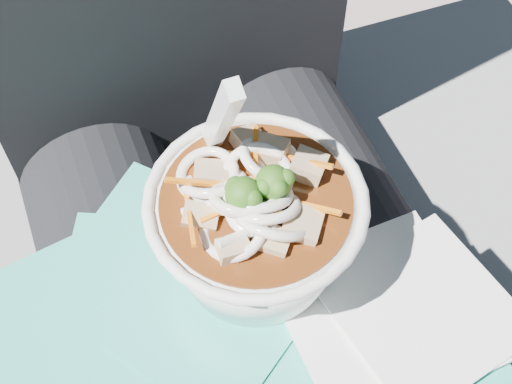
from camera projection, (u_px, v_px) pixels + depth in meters
name	position (u px, v px, depth m)	size (l,w,h in m)	color
stone_ledge	(224.00, 324.00, 0.95)	(1.00, 0.50, 0.43)	slate
lap	(270.00, 339.00, 0.63)	(0.35, 0.48, 0.15)	black
person_body	(232.00, 238.00, 0.65)	(0.34, 0.94, 0.98)	black
plastic_bag	(237.00, 320.00, 0.55)	(0.37, 0.34, 0.01)	teal
napkins	(397.00, 313.00, 0.54)	(0.18, 0.16, 0.01)	white
udon_bowl	(255.00, 223.00, 0.53)	(0.17, 0.17, 0.21)	white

